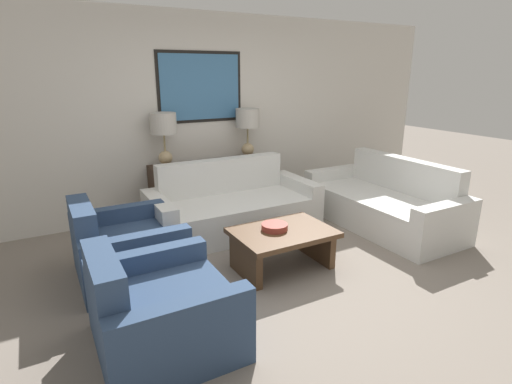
{
  "coord_description": "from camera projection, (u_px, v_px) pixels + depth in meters",
  "views": [
    {
      "loc": [
        -2.0,
        -2.71,
        1.9
      ],
      "look_at": [
        -0.0,
        0.9,
        0.65
      ],
      "focal_mm": 28.0,
      "sensor_mm": 36.0,
      "label": 1
    }
  ],
  "objects": [
    {
      "name": "armchair_near_camera",
      "position": [
        160.0,
        312.0,
        2.81
      ],
      "size": [
        0.93,
        0.98,
        0.78
      ],
      "color": "navy",
      "rests_on": "ground_plane"
    },
    {
      "name": "decorative_bowl",
      "position": [
        275.0,
        227.0,
        3.92
      ],
      "size": [
        0.26,
        0.26,
        0.06
      ],
      "color": "#93382D",
      "rests_on": "coffee_table"
    },
    {
      "name": "back_wall",
      "position": [
        200.0,
        115.0,
        5.44
      ],
      "size": [
        7.98,
        0.12,
        2.65
      ],
      "color": "beige",
      "rests_on": "ground_plane"
    },
    {
      "name": "table_lamp_right",
      "position": [
        248.0,
        124.0,
        5.53
      ],
      "size": [
        0.33,
        0.33,
        0.68
      ],
      "color": "tan",
      "rests_on": "console_table"
    },
    {
      "name": "couch_by_back_wall",
      "position": [
        232.0,
        208.0,
        4.93
      ],
      "size": [
        2.03,
        0.93,
        0.84
      ],
      "color": "silver",
      "rests_on": "ground_plane"
    },
    {
      "name": "table_lamp_left",
      "position": [
        164.0,
        130.0,
        4.98
      ],
      "size": [
        0.33,
        0.33,
        0.68
      ],
      "color": "tan",
      "rests_on": "console_table"
    },
    {
      "name": "console_table",
      "position": [
        210.0,
        187.0,
        5.5
      ],
      "size": [
        1.6,
        0.37,
        0.73
      ],
      "color": "#332319",
      "rests_on": "ground_plane"
    },
    {
      "name": "coffee_table",
      "position": [
        283.0,
        241.0,
        3.95
      ],
      "size": [
        0.97,
        0.69,
        0.4
      ],
      "color": "#4C331E",
      "rests_on": "ground_plane"
    },
    {
      "name": "couch_by_side",
      "position": [
        383.0,
        204.0,
        5.09
      ],
      "size": [
        0.93,
        2.03,
        0.84
      ],
      "color": "silver",
      "rests_on": "ground_plane"
    },
    {
      "name": "armchair_near_back_wall",
      "position": [
        125.0,
        250.0,
        3.8
      ],
      "size": [
        0.93,
        0.98,
        0.78
      ],
      "color": "navy",
      "rests_on": "ground_plane"
    },
    {
      "name": "ground_plane",
      "position": [
        303.0,
        282.0,
        3.75
      ],
      "size": [
        20.0,
        20.0,
        0.0
      ],
      "primitive_type": "plane",
      "color": "slate"
    }
  ]
}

